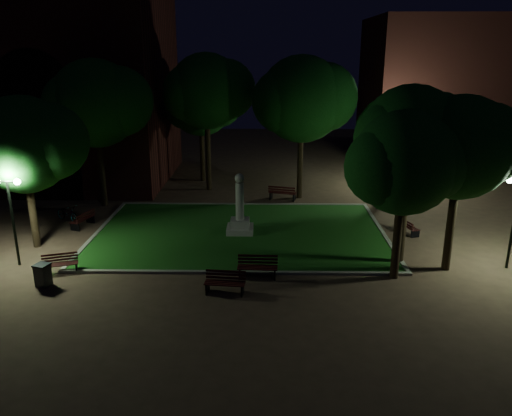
{
  "coord_description": "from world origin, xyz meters",
  "views": [
    {
      "loc": [
        1.31,
        -22.99,
        9.25
      ],
      "look_at": [
        0.87,
        1.0,
        1.73
      ],
      "focal_mm": 35.0,
      "sensor_mm": 36.0,
      "label": 1
    }
  ],
  "objects_px": {
    "bench_near_right": "(258,267)",
    "bench_left_side": "(83,220)",
    "trash_bin": "(43,275)",
    "bicycle": "(67,213)",
    "bench_far_side": "(282,193)",
    "bench_west_near": "(60,264)",
    "bench_near_left": "(225,283)",
    "monument": "(240,216)",
    "bench_right_side": "(408,227)"
  },
  "relations": [
    {
      "from": "bench_near_right",
      "to": "bicycle",
      "type": "xyz_separation_m",
      "value": [
        -10.95,
        7.2,
        0.05
      ]
    },
    {
      "from": "monument",
      "to": "bench_right_side",
      "type": "distance_m",
      "value": 8.94
    },
    {
      "from": "bench_near_left",
      "to": "bench_right_side",
      "type": "bearing_deg",
      "value": 42.93
    },
    {
      "from": "bench_west_near",
      "to": "bench_right_side",
      "type": "height_order",
      "value": "bench_west_near"
    },
    {
      "from": "trash_bin",
      "to": "bench_left_side",
      "type": "bearing_deg",
      "value": 96.92
    },
    {
      "from": "trash_bin",
      "to": "bicycle",
      "type": "relative_size",
      "value": 0.51
    },
    {
      "from": "bench_left_side",
      "to": "bench_right_side",
      "type": "xyz_separation_m",
      "value": [
        17.62,
        -0.76,
        -0.04
      ]
    },
    {
      "from": "bench_west_near",
      "to": "bench_right_side",
      "type": "xyz_separation_m",
      "value": [
        16.56,
        5.19,
        -0.02
      ]
    },
    {
      "from": "bench_near_right",
      "to": "bench_left_side",
      "type": "bearing_deg",
      "value": 149.42
    },
    {
      "from": "bicycle",
      "to": "bench_left_side",
      "type": "bearing_deg",
      "value": -93.08
    },
    {
      "from": "monument",
      "to": "bench_right_side",
      "type": "relative_size",
      "value": 2.11
    },
    {
      "from": "trash_bin",
      "to": "bench_west_near",
      "type": "bearing_deg",
      "value": 82.16
    },
    {
      "from": "bench_near_right",
      "to": "bench_far_side",
      "type": "relative_size",
      "value": 0.92
    },
    {
      "from": "bench_left_side",
      "to": "bench_far_side",
      "type": "bearing_deg",
      "value": 132.52
    },
    {
      "from": "bench_west_near",
      "to": "bench_right_side",
      "type": "distance_m",
      "value": 17.35
    },
    {
      "from": "bench_near_right",
      "to": "bench_left_side",
      "type": "height_order",
      "value": "bench_near_right"
    },
    {
      "from": "bench_far_side",
      "to": "bicycle",
      "type": "height_order",
      "value": "bicycle"
    },
    {
      "from": "bench_west_near",
      "to": "trash_bin",
      "type": "height_order",
      "value": "trash_bin"
    },
    {
      "from": "bench_near_right",
      "to": "bench_left_side",
      "type": "relative_size",
      "value": 1.04
    },
    {
      "from": "bench_near_left",
      "to": "bench_right_side",
      "type": "height_order",
      "value": "bench_near_left"
    },
    {
      "from": "bench_near_left",
      "to": "bench_far_side",
      "type": "distance_m",
      "value": 13.43
    },
    {
      "from": "bench_near_left",
      "to": "bench_right_side",
      "type": "distance_m",
      "value": 11.54
    },
    {
      "from": "bench_near_left",
      "to": "bench_west_near",
      "type": "xyz_separation_m",
      "value": [
        -7.38,
        1.8,
        -0.03
      ]
    },
    {
      "from": "bench_right_side",
      "to": "bench_far_side",
      "type": "bearing_deg",
      "value": 28.79
    },
    {
      "from": "bench_near_left",
      "to": "bench_left_side",
      "type": "xyz_separation_m",
      "value": [
        -8.44,
        7.76,
        -0.01
      ]
    },
    {
      "from": "monument",
      "to": "bench_right_side",
      "type": "bearing_deg",
      "value": 0.69
    },
    {
      "from": "bench_west_near",
      "to": "trash_bin",
      "type": "distance_m",
      "value": 1.34
    },
    {
      "from": "monument",
      "to": "bicycle",
      "type": "relative_size",
      "value": 1.71
    },
    {
      "from": "bench_near_left",
      "to": "bicycle",
      "type": "height_order",
      "value": "bicycle"
    },
    {
      "from": "bench_west_near",
      "to": "trash_bin",
      "type": "relative_size",
      "value": 1.66
    },
    {
      "from": "monument",
      "to": "bench_near_left",
      "type": "relative_size",
      "value": 1.91
    },
    {
      "from": "monument",
      "to": "bench_far_side",
      "type": "relative_size",
      "value": 1.7
    },
    {
      "from": "bench_west_near",
      "to": "bench_near_left",
      "type": "bearing_deg",
      "value": -32.2
    },
    {
      "from": "trash_bin",
      "to": "bicycle",
      "type": "xyz_separation_m",
      "value": [
        -2.11,
        8.21,
        0.0
      ]
    },
    {
      "from": "bench_west_near",
      "to": "bench_far_side",
      "type": "relative_size",
      "value": 0.85
    },
    {
      "from": "bench_west_near",
      "to": "bicycle",
      "type": "height_order",
      "value": "bicycle"
    },
    {
      "from": "bench_left_side",
      "to": "monument",
      "type": "bearing_deg",
      "value": 101.01
    },
    {
      "from": "bench_near_right",
      "to": "bench_far_side",
      "type": "distance_m",
      "value": 11.75
    },
    {
      "from": "bench_near_left",
      "to": "trash_bin",
      "type": "distance_m",
      "value": 7.57
    },
    {
      "from": "bench_near_left",
      "to": "trash_bin",
      "type": "relative_size",
      "value": 1.74
    },
    {
      "from": "bench_right_side",
      "to": "trash_bin",
      "type": "height_order",
      "value": "trash_bin"
    },
    {
      "from": "bench_near_left",
      "to": "monument",
      "type": "bearing_deg",
      "value": 93.45
    },
    {
      "from": "bench_left_side",
      "to": "bench_far_side",
      "type": "xyz_separation_m",
      "value": [
        11.16,
        5.4,
        0.05
      ]
    },
    {
      "from": "bench_far_side",
      "to": "bicycle",
      "type": "distance_m",
      "value": 13.17
    },
    {
      "from": "bench_right_side",
      "to": "bench_near_right",
      "type": "bearing_deg",
      "value": 107.22
    },
    {
      "from": "bench_west_near",
      "to": "bicycle",
      "type": "bearing_deg",
      "value": 89.97
    },
    {
      "from": "bench_near_right",
      "to": "bench_far_side",
      "type": "bearing_deg",
      "value": 85.16
    },
    {
      "from": "bench_near_left",
      "to": "bench_left_side",
      "type": "relative_size",
      "value": 1.0
    },
    {
      "from": "monument",
      "to": "trash_bin",
      "type": "bearing_deg",
      "value": -140.67
    },
    {
      "from": "monument",
      "to": "bench_left_side",
      "type": "height_order",
      "value": "monument"
    }
  ]
}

